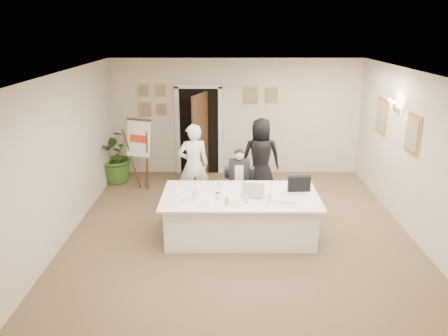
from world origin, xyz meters
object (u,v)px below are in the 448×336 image
standing_man (194,165)px  flip_chart (142,158)px  potted_palm (117,155)px  paper_stack (286,200)px  laptop (252,187)px  oj_glass (227,201)px  seated_man (239,181)px  standing_woman (261,157)px  laptop_bag (299,184)px  steel_jug (217,196)px  conference_table (240,215)px

standing_man → flip_chart: bearing=-47.1°
flip_chart → standing_man: bearing=-34.8°
potted_palm → paper_stack: 4.71m
standing_man → laptop: (1.10, -1.45, 0.07)m
standing_man → oj_glass: (0.66, -1.87, -0.00)m
seated_man → standing_woman: standing_woman is taller
seated_man → laptop_bag: size_ratio=3.34×
laptop → laptop_bag: bearing=23.2°
standing_man → laptop_bag: standing_man is taller
flip_chart → standing_woman: 2.62m
standing_woman → steel_jug: standing_woman is taller
conference_table → laptop: 0.56m
conference_table → standing_man: (-0.90, 1.44, 0.45)m
flip_chart → steel_jug: flip_chart is taller
flip_chart → oj_glass: (1.87, -2.71, 0.10)m
standing_woman → laptop: bearing=79.5°
flip_chart → laptop_bag: bearing=-33.7°
standing_woman → laptop: (-0.30, -2.01, 0.07)m
laptop_bag → oj_glass: bearing=-158.7°
conference_table → potted_palm: (-2.80, 2.82, 0.25)m
potted_palm → laptop_bag: 4.65m
standing_woman → flip_chart: bearing=-8.1°
paper_stack → standing_man: bearing=133.9°
seated_man → standing_man: size_ratio=0.76×
potted_palm → flip_chart: bearing=-37.7°
laptop_bag → paper_stack: bearing=-125.7°
laptop → paper_stack: size_ratio=1.17×
flip_chart → steel_jug: size_ratio=14.44×
paper_stack → potted_palm: bearing=138.9°
conference_table → flip_chart: size_ratio=1.68×
flip_chart → laptop_bag: size_ratio=4.11×
steel_jug → flip_chart: bearing=124.9°
seated_man → oj_glass: size_ratio=9.92×
standing_man → paper_stack: size_ratio=5.17×
conference_table → seated_man: seated_man is taller
standing_man → steel_jug: size_ratio=15.35×
seated_man → laptop: size_ratio=3.38×
conference_table → steel_jug: steel_jug is taller
paper_stack → steel_jug: 1.14m
seated_man → standing_woman: (0.49, 0.94, 0.20)m
standing_woman → seated_man: bearing=60.4°
laptop → steel_jug: bearing=-154.1°
seated_man → standing_man: standing_man is taller
laptop → standing_man: bearing=136.9°
potted_palm → laptop: bearing=-43.3°
standing_woman → laptop_bag: standing_woman is taller
seated_man → paper_stack: bearing=-55.4°
conference_table → oj_glass: oj_glass is taller
standing_man → paper_stack: (1.65, -1.72, -0.05)m
conference_table → potted_palm: 3.98m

